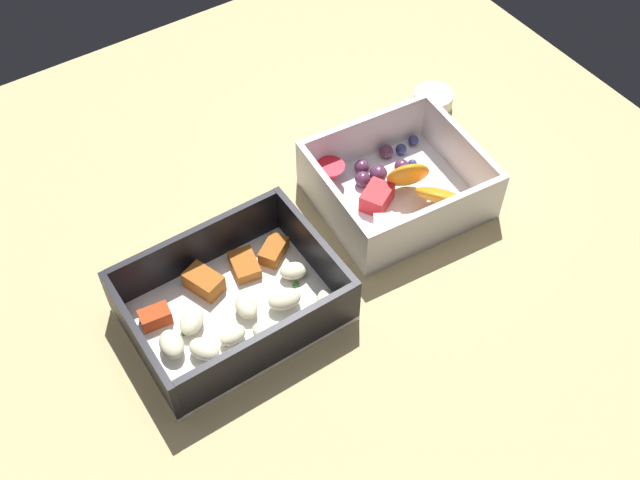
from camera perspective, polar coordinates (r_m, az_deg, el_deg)
table_surface at (r=73.26cm, az=0.37°, el=-1.19°), size 80.00×80.00×2.00cm
pasta_container at (r=67.24cm, az=-6.43°, el=-4.64°), size 17.81×13.15×5.41cm
fruit_bowl at (r=75.46cm, az=5.68°, el=4.02°), size 16.27×14.75×5.61cm
paper_cup_liner at (r=86.81cm, az=8.37°, el=10.24°), size 4.29×4.29×1.76cm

